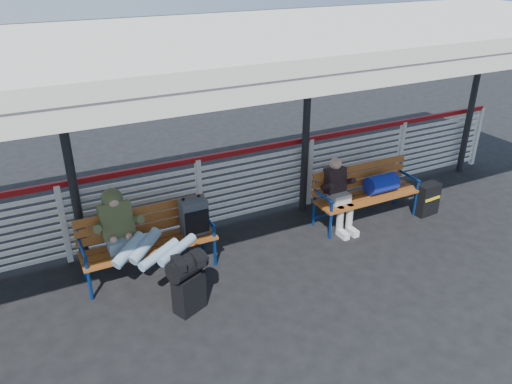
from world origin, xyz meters
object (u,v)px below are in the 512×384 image
traveler_man (143,242)px  companion_person (339,194)px  bench_left (165,228)px  suitcase_side (427,199)px  luggage_stack (188,281)px  bench_right (372,186)px

traveler_man → companion_person: 3.15m
bench_left → suitcase_side: bench_left is taller
bench_left → traveler_man: size_ratio=1.10×
traveler_man → companion_person: size_ratio=1.43×
luggage_stack → bench_right: 3.57m
bench_right → suitcase_side: size_ratio=3.29×
luggage_stack → traveler_man: traveler_man is taller
bench_right → suitcase_side: 1.04m
traveler_man → suitcase_side: size_ratio=2.99×
companion_person → traveler_man: bearing=-176.7°
bench_right → bench_left: bearing=177.7°
luggage_stack → bench_left: (0.04, 1.03, 0.19)m
luggage_stack → suitcase_side: 4.44m
bench_right → companion_person: (-0.65, -0.02, 0.02)m
bench_right → traveler_man: (-3.80, -0.20, 0.11)m
companion_person → suitcase_side: size_ratio=2.09×
luggage_stack → companion_person: 2.94m
bench_right → luggage_stack: bearing=-165.6°
companion_person → bench_left: bearing=176.8°
luggage_stack → bench_left: bearing=63.8°
bench_left → suitcase_side: 4.39m
bench_right → companion_person: companion_person is taller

